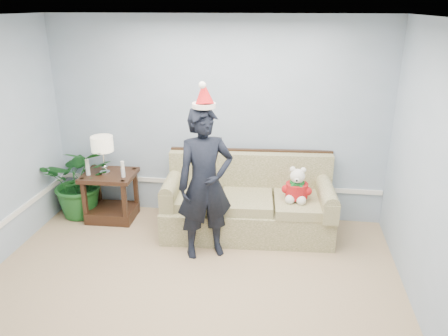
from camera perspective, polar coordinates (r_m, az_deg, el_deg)
room_shell at (r=3.52m, az=-7.69°, el=-3.97°), size 4.54×5.04×2.74m
wainscot_trim at (r=5.30m, az=-16.14°, el=-6.65°), size 4.49×4.99×0.06m
sofa at (r=5.70m, az=3.11°, el=-4.84°), size 2.21×1.07×1.00m
side_table at (r=6.22m, az=-14.46°, el=-4.18°), size 0.71×0.61×0.67m
table_lamp at (r=5.96m, az=-15.62°, el=2.86°), size 0.29×0.29×0.51m
candle_pair at (r=5.95m, az=-15.26°, el=-0.11°), size 0.54×0.06×0.22m
houseplant at (r=6.34m, az=-18.25°, el=-1.59°), size 1.10×1.01×1.03m
man at (r=4.95m, az=-2.48°, el=-2.14°), size 0.77×0.66×1.78m
santa_hat at (r=4.66m, az=-2.63°, el=9.43°), size 0.32×0.35×0.30m
teddy_bear at (r=5.42m, az=9.50°, el=-2.65°), size 0.29×0.32×0.44m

